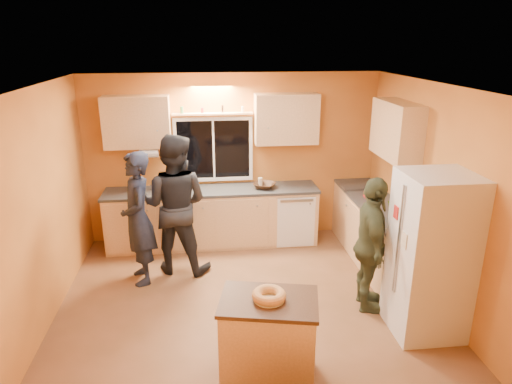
{
  "coord_description": "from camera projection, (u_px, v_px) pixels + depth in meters",
  "views": [
    {
      "loc": [
        -0.46,
        -4.89,
        3.09
      ],
      "look_at": [
        0.17,
        0.4,
        1.27
      ],
      "focal_mm": 32.0,
      "sensor_mm": 36.0,
      "label": 1
    }
  ],
  "objects": [
    {
      "name": "room_shell",
      "position": [
        252.0,
        165.0,
        5.53
      ],
      "size": [
        4.54,
        4.04,
        2.61
      ],
      "color": "orange",
      "rests_on": "ground"
    },
    {
      "name": "utensil_crock",
      "position": [
        171.0,
        186.0,
        6.81
      ],
      "size": [
        0.14,
        0.14,
        0.17
      ],
      "primitive_type": "cylinder",
      "color": "beige",
      "rests_on": "back_counter"
    },
    {
      "name": "refrigerator",
      "position": [
        431.0,
        256.0,
        4.82
      ],
      "size": [
        0.72,
        0.7,
        1.8
      ],
      "primitive_type": "cube",
      "color": "silver",
      "rests_on": "ground"
    },
    {
      "name": "potted_plant",
      "position": [
        396.0,
        207.0,
        5.78
      ],
      "size": [
        0.28,
        0.25,
        0.29
      ],
      "primitive_type": "imported",
      "rotation": [
        0.0,
        0.0,
        0.11
      ],
      "color": "gray",
      "rests_on": "right_counter"
    },
    {
      "name": "right_counter",
      "position": [
        385.0,
        242.0,
        6.19
      ],
      "size": [
        0.62,
        1.84,
        0.9
      ],
      "color": "tan",
      "rests_on": "ground"
    },
    {
      "name": "mixing_bowl",
      "position": [
        264.0,
        185.0,
        6.97
      ],
      "size": [
        0.44,
        0.44,
        0.08
      ],
      "primitive_type": "imported",
      "rotation": [
        0.0,
        0.0,
        -0.42
      ],
      "color": "black",
      "rests_on": "back_counter"
    },
    {
      "name": "back_counter",
      "position": [
        236.0,
        216.0,
        7.1
      ],
      "size": [
        4.23,
        0.62,
        0.9
      ],
      "color": "tan",
      "rests_on": "ground"
    },
    {
      "name": "bundt_pastry",
      "position": [
        269.0,
        295.0,
        4.08
      ],
      "size": [
        0.31,
        0.31,
        0.09
      ],
      "primitive_type": "torus",
      "color": "tan",
      "rests_on": "island"
    },
    {
      "name": "person_center",
      "position": [
        175.0,
        204.0,
        6.12
      ],
      "size": [
        1.09,
        0.95,
        1.92
      ],
      "primitive_type": "imported",
      "rotation": [
        0.0,
        0.0,
        2.87
      ],
      "color": "black",
      "rests_on": "ground"
    },
    {
      "name": "island",
      "position": [
        268.0,
        339.0,
        4.23
      ],
      "size": [
        0.99,
        0.78,
        0.85
      ],
      "rotation": [
        0.0,
        0.0,
        -0.22
      ],
      "color": "tan",
      "rests_on": "ground"
    },
    {
      "name": "person_right",
      "position": [
        371.0,
        245.0,
        5.25
      ],
      "size": [
        0.55,
        1.01,
        1.63
      ],
      "primitive_type": "imported",
      "rotation": [
        0.0,
        0.0,
        1.4
      ],
      "color": "#363D27",
      "rests_on": "ground"
    },
    {
      "name": "red_box",
      "position": [
        370.0,
        195.0,
        6.56
      ],
      "size": [
        0.17,
        0.13,
        0.07
      ],
      "primitive_type": "cube",
      "rotation": [
        0.0,
        0.0,
        -0.05
      ],
      "color": "#A31B19",
      "rests_on": "right_counter"
    },
    {
      "name": "ground",
      "position": [
        246.0,
        300.0,
        5.65
      ],
      "size": [
        4.5,
        4.5,
        0.0
      ],
      "primitive_type": "plane",
      "color": "brown",
      "rests_on": "ground"
    },
    {
      "name": "person_left",
      "position": [
        138.0,
        219.0,
        5.85
      ],
      "size": [
        0.57,
        0.73,
        1.76
      ],
      "primitive_type": "imported",
      "rotation": [
        0.0,
        0.0,
        -1.31
      ],
      "color": "black",
      "rests_on": "ground"
    }
  ]
}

